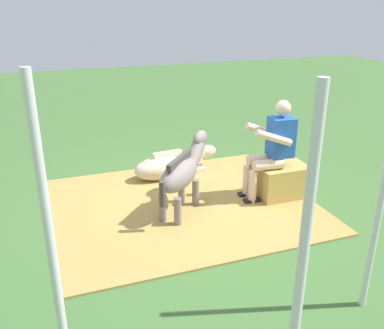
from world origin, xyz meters
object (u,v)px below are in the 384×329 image
object	(u,v)px
pony_standing	(182,172)
pony_lying	(169,166)
hay_bale	(280,181)
person_seated	(272,146)
tent_pole_mid	(300,280)
tent_pole_left	(382,192)
tent_pole_right	(51,249)

from	to	relation	value
pony_standing	pony_lying	distance (m)	1.14
hay_bale	pony_standing	world-z (taller)	pony_standing
person_seated	pony_standing	distance (m)	1.24
person_seated	tent_pole_mid	world-z (taller)	tent_pole_mid
pony_standing	tent_pole_left	xyz separation A→B (m)	(-0.94, 2.21, 0.57)
pony_lying	tent_pole_left	size ratio (longest dim) A/B	0.61
pony_standing	tent_pole_mid	world-z (taller)	tent_pole_mid
hay_bale	tent_pole_mid	distance (m)	3.47
pony_standing	tent_pole_left	world-z (taller)	tent_pole_left
person_seated	tent_pole_right	bearing A→B (deg)	37.52
tent_pole_right	tent_pole_left	bearing A→B (deg)	179.21
pony_standing	tent_pole_mid	size ratio (longest dim) A/B	0.50
pony_lying	tent_pole_right	bearing A→B (deg)	62.20
pony_standing	pony_lying	bearing A→B (deg)	-97.65
tent_pole_left	tent_pole_mid	distance (m)	1.44
tent_pole_left	tent_pole_right	distance (m)	2.51
hay_bale	tent_pole_left	distance (m)	2.38
tent_pole_left	hay_bale	bearing A→B (deg)	-101.68
pony_lying	tent_pole_left	xyz separation A→B (m)	(-0.79, 3.29, 0.91)
pony_standing	pony_lying	xyz separation A→B (m)	(-0.14, -1.08, -0.35)
pony_lying	tent_pole_right	xyz separation A→B (m)	(1.71, 3.25, 0.91)
hay_bale	tent_pole_left	size ratio (longest dim) A/B	0.30
hay_bale	pony_lying	world-z (taller)	hay_bale
pony_standing	tent_pole_right	size ratio (longest dim) A/B	0.50
pony_lying	tent_pole_mid	world-z (taller)	tent_pole_mid
hay_bale	tent_pole_mid	world-z (taller)	tent_pole_mid
tent_pole_right	pony_standing	bearing A→B (deg)	-125.84
pony_lying	tent_pole_mid	xyz separation A→B (m)	(0.45, 4.02, 0.91)
pony_standing	tent_pole_right	bearing A→B (deg)	54.16
tent_pole_right	tent_pole_mid	world-z (taller)	same
hay_bale	tent_pole_mid	size ratio (longest dim) A/B	0.30
tent_pole_left	tent_pole_right	world-z (taller)	same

